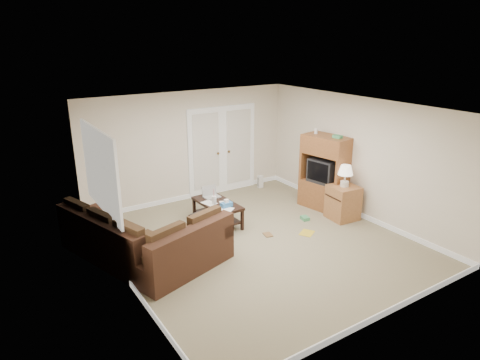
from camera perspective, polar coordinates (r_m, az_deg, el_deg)
floor at (r=8.02m, az=2.45°, el=-8.30°), size 5.50×5.50×0.00m
ceiling at (r=7.24m, az=2.72°, el=9.62°), size 5.00×5.50×0.02m
wall_left at (r=6.50m, az=-15.76°, el=-3.60°), size 0.02×5.50×2.50m
wall_right at (r=9.15m, az=15.48°, el=2.89°), size 0.02×5.50×2.50m
wall_back at (r=9.82m, az=-6.76°, el=4.49°), size 5.00×0.02×2.50m
wall_front at (r=5.69m, az=18.90°, el=-7.23°), size 5.00×0.02×2.50m
baseboards at (r=8.00m, az=2.45°, el=-7.98°), size 5.00×5.50×0.10m
french_doors at (r=10.23m, az=-2.35°, el=3.94°), size 1.80×0.05×2.13m
window_left at (r=7.33m, az=-18.08°, el=1.18°), size 0.05×1.92×1.42m
sectional_sofa at (r=7.41m, az=-12.81°, el=-8.41°), size 2.46×2.79×0.82m
coffee_table at (r=8.69m, az=-3.07°, el=-4.24°), size 0.60×1.16×0.78m
tv_armoire at (r=9.47m, az=11.25°, el=1.03°), size 0.73×1.10×1.75m
side_cabinet at (r=9.10m, az=13.59°, el=-2.57°), size 0.60×0.60×1.16m
space_heater at (r=10.76m, az=2.73°, el=-0.21°), size 0.13×0.12×0.31m
floor_magazine at (r=8.46m, az=8.91°, el=-6.99°), size 0.39×0.36×0.01m
floor_greenbox at (r=9.02m, az=8.65°, el=-5.05°), size 0.17×0.21×0.07m
floor_book at (r=8.27m, az=3.27°, el=-7.37°), size 0.19×0.23×0.02m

